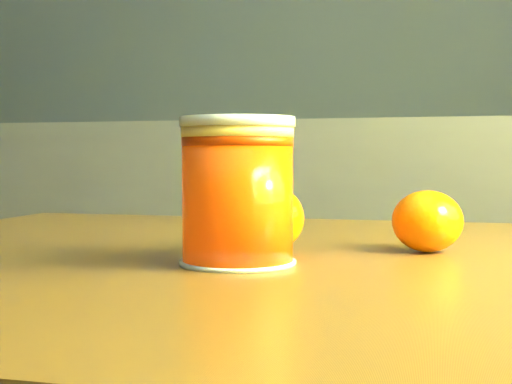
# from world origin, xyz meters

# --- Properties ---
(kitchen_counter) EXTENTS (3.15, 0.60, 0.90)m
(kitchen_counter) POSITION_xyz_m (0.00, 1.45, 0.45)
(kitchen_counter) COLOR #55545A
(kitchen_counter) RESTS_ON ground
(table) EXTENTS (1.01, 0.72, 0.74)m
(table) POSITION_xyz_m (0.94, 0.20, 0.64)
(table) COLOR brown
(table) RESTS_ON ground
(juice_glass) EXTENTS (0.09, 0.09, 0.11)m
(juice_glass) POSITION_xyz_m (0.86, 0.14, 0.79)
(juice_glass) COLOR #F84304
(juice_glass) RESTS_ON table
(orange_front) EXTENTS (0.07, 0.07, 0.06)m
(orange_front) POSITION_xyz_m (0.86, 0.21, 0.77)
(orange_front) COLOR orange
(orange_front) RESTS_ON table
(orange_back) EXTENTS (0.08, 0.08, 0.05)m
(orange_back) POSITION_xyz_m (0.99, 0.26, 0.76)
(orange_back) COLOR orange
(orange_back) RESTS_ON table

